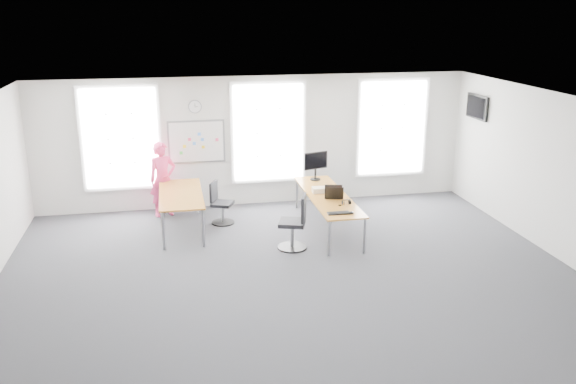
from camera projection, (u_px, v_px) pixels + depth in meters
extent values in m
plane|color=#27272C|center=(289.00, 272.00, 10.74)|extent=(10.00, 10.00, 0.00)
plane|color=white|center=(289.00, 102.00, 9.86)|extent=(10.00, 10.00, 0.00)
plane|color=silver|center=(255.00, 141.00, 14.06)|extent=(10.00, 0.00, 10.00)
plane|color=silver|center=(362.00, 296.00, 6.55)|extent=(10.00, 0.00, 10.00)
plane|color=silver|center=(555.00, 175.00, 11.23)|extent=(0.00, 10.00, 10.00)
cube|color=white|center=(121.00, 138.00, 13.41)|extent=(1.60, 0.06, 2.20)
cube|color=white|center=(268.00, 132.00, 14.02)|extent=(1.60, 0.06, 2.20)
cube|color=white|center=(392.00, 128.00, 14.58)|extent=(1.60, 0.06, 2.20)
cube|color=#C47F2A|center=(328.00, 196.00, 12.63)|extent=(0.80, 3.01, 0.03)
cylinder|color=gray|center=(329.00, 238.00, 11.32)|extent=(0.05, 0.05, 0.70)
cylinder|color=gray|center=(364.00, 236.00, 11.44)|extent=(0.05, 0.05, 0.70)
cylinder|color=gray|center=(297.00, 194.00, 14.03)|extent=(0.05, 0.05, 0.70)
cylinder|color=gray|center=(326.00, 192.00, 14.15)|extent=(0.05, 0.05, 0.70)
cube|color=#C47F2A|center=(181.00, 194.00, 12.53)|extent=(0.88, 2.19, 0.03)
cylinder|color=gray|center=(163.00, 231.00, 11.61)|extent=(0.05, 0.05, 0.77)
cylinder|color=gray|center=(203.00, 228.00, 11.75)|extent=(0.05, 0.05, 0.77)
cylinder|color=gray|center=(163.00, 199.00, 13.55)|extent=(0.05, 0.05, 0.77)
cylinder|color=gray|center=(197.00, 197.00, 13.69)|extent=(0.05, 0.05, 0.77)
cylinder|color=black|center=(292.00, 247.00, 11.80)|extent=(0.57, 0.57, 0.03)
cylinder|color=gray|center=(292.00, 235.00, 11.72)|extent=(0.07, 0.07, 0.46)
cube|color=black|center=(292.00, 223.00, 11.65)|extent=(0.61, 0.61, 0.08)
cube|color=black|center=(304.00, 208.00, 11.53)|extent=(0.20, 0.46, 0.49)
cylinder|color=black|center=(223.00, 222.00, 13.15)|extent=(0.49, 0.49, 0.03)
cylinder|color=gray|center=(223.00, 213.00, 13.08)|extent=(0.06, 0.06, 0.40)
cube|color=black|center=(222.00, 204.00, 13.02)|extent=(0.55, 0.55, 0.07)
cube|color=black|center=(214.00, 191.00, 12.98)|extent=(0.21, 0.38, 0.42)
imported|color=#F23E76|center=(163.00, 179.00, 13.42)|extent=(0.70, 0.56, 1.66)
cube|color=white|center=(196.00, 142.00, 13.76)|extent=(1.20, 0.03, 0.90)
cylinder|color=gray|center=(195.00, 107.00, 13.53)|extent=(0.30, 0.04, 0.30)
cube|color=black|center=(477.00, 107.00, 13.80)|extent=(0.06, 0.90, 0.55)
cube|color=black|center=(339.00, 213.00, 11.50)|extent=(0.44, 0.17, 0.02)
ellipsoid|color=black|center=(352.00, 213.00, 11.49)|extent=(0.11, 0.13, 0.04)
cylinder|color=black|center=(340.00, 205.00, 11.97)|extent=(0.08, 0.08, 0.01)
cylinder|color=black|center=(343.00, 202.00, 12.02)|extent=(0.04, 0.09, 0.09)
cylinder|color=black|center=(350.00, 202.00, 12.04)|extent=(0.04, 0.09, 0.09)
cylinder|color=gold|center=(343.00, 202.00, 12.02)|extent=(0.01, 0.09, 0.09)
cube|color=black|center=(346.00, 200.00, 12.02)|extent=(0.16, 0.02, 0.01)
cube|color=black|center=(333.00, 192.00, 12.36)|extent=(0.36, 0.17, 0.29)
cube|color=#FF3800|center=(334.00, 193.00, 12.28)|extent=(0.35, 0.18, 0.26)
cube|color=black|center=(335.00, 193.00, 12.26)|extent=(0.37, 0.19, 0.28)
cube|color=beige|center=(320.00, 190.00, 12.81)|extent=(0.33, 0.26, 0.11)
cylinder|color=black|center=(315.00, 179.00, 13.75)|extent=(0.24, 0.24, 0.02)
cylinder|color=black|center=(315.00, 174.00, 13.71)|extent=(0.05, 0.05, 0.24)
cube|color=black|center=(316.00, 161.00, 13.60)|extent=(0.57, 0.20, 0.39)
cube|color=black|center=(316.00, 161.00, 13.58)|extent=(0.52, 0.15, 0.34)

